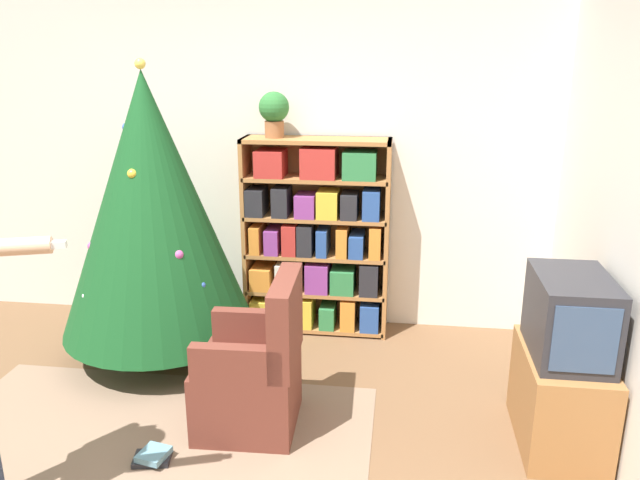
# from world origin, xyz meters

# --- Properties ---
(wall_back) EXTENTS (8.00, 0.10, 2.60)m
(wall_back) POSITION_xyz_m (0.00, 2.25, 1.30)
(wall_back) COLOR silver
(wall_back) RESTS_ON ground_plane
(area_rug) EXTENTS (2.50, 1.87, 0.01)m
(area_rug) POSITION_xyz_m (-0.39, 0.21, 0.00)
(area_rug) COLOR #7F6651
(area_rug) RESTS_ON ground_plane
(bookshelf) EXTENTS (1.10, 0.31, 1.50)m
(bookshelf) POSITION_xyz_m (0.35, 2.01, 0.73)
(bookshelf) COLOR #A8703D
(bookshelf) RESTS_ON ground_plane
(tv_stand) EXTENTS (0.43, 0.71, 0.54)m
(tv_stand) POSITION_xyz_m (1.89, 0.72, 0.27)
(tv_stand) COLOR #996638
(tv_stand) RESTS_ON ground_plane
(television) EXTENTS (0.38, 0.58, 0.45)m
(television) POSITION_xyz_m (1.89, 0.72, 0.77)
(television) COLOR #28282D
(television) RESTS_ON tv_stand
(game_remote) EXTENTS (0.04, 0.12, 0.02)m
(game_remote) POSITION_xyz_m (1.76, 0.50, 0.55)
(game_remote) COLOR white
(game_remote) RESTS_ON tv_stand
(christmas_tree) EXTENTS (1.33, 1.33, 2.07)m
(christmas_tree) POSITION_xyz_m (-0.69, 1.44, 1.11)
(christmas_tree) COLOR #4C3323
(christmas_tree) RESTS_ON ground_plane
(armchair) EXTENTS (0.59, 0.58, 0.92)m
(armchair) POSITION_xyz_m (0.18, 0.66, 0.32)
(armchair) COLOR brown
(armchair) RESTS_ON ground_plane
(potted_plant) EXTENTS (0.22, 0.22, 0.33)m
(potted_plant) POSITION_xyz_m (0.04, 2.02, 1.69)
(potted_plant) COLOR #935B38
(potted_plant) RESTS_ON bookshelf
(book_pile_near_tree) EXTENTS (0.21, 0.18, 0.06)m
(book_pile_near_tree) POSITION_xyz_m (-0.23, 1.00, 0.03)
(book_pile_near_tree) COLOR gold
(book_pile_near_tree) RESTS_ON ground_plane
(book_pile_by_chair) EXTENTS (0.22, 0.18, 0.07)m
(book_pile_by_chair) POSITION_xyz_m (-0.29, 0.24, 0.03)
(book_pile_by_chair) COLOR #232328
(book_pile_by_chair) RESTS_ON ground_plane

